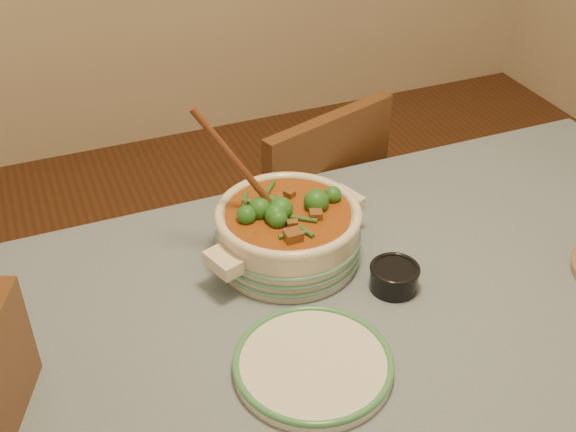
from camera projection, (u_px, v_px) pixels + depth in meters
The scene contains 5 objects.
dining_table at pixel (409, 342), 1.49m from camera, with size 1.68×1.08×0.76m.
stew_casserole at pixel (288, 229), 1.53m from camera, with size 0.39×0.38×0.37m.
white_plate at pixel (313, 364), 1.30m from camera, with size 0.31×0.31×0.03m.
condiment_bowl at pixel (394, 276), 1.48m from camera, with size 0.12×0.12×0.05m.
chair_far at pixel (301, 222), 2.11m from camera, with size 0.53×0.53×0.89m.
Camera 1 is at (-0.64, -0.89, 1.74)m, focal length 45.00 mm.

